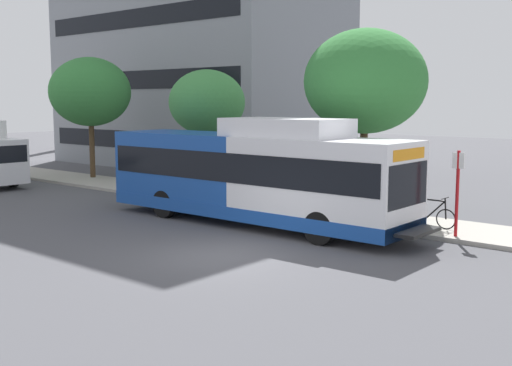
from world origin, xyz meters
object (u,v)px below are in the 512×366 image
(bicycle_parked, at_px, (430,214))
(bus_stop_sign_pole, at_px, (457,187))
(street_tree_near_stop, at_px, (365,82))
(street_tree_mid_block, at_px, (207,103))
(transit_bus, at_px, (253,175))
(street_tree_far_block, at_px, (90,92))

(bicycle_parked, bearing_deg, bus_stop_sign_pole, -123.16)
(street_tree_near_stop, distance_m, street_tree_mid_block, 7.76)
(transit_bus, bearing_deg, street_tree_mid_block, 57.54)
(bicycle_parked, relative_size, street_tree_mid_block, 0.32)
(transit_bus, relative_size, bicycle_parked, 6.96)
(transit_bus, bearing_deg, street_tree_far_block, 75.22)
(bus_stop_sign_pole, xyz_separation_m, street_tree_near_stop, (2.06, 4.43, 3.25))
(bus_stop_sign_pole, distance_m, street_tree_near_stop, 5.87)
(bicycle_parked, distance_m, street_tree_near_stop, 5.56)
(street_tree_near_stop, height_order, street_tree_far_block, street_tree_near_stop)
(bicycle_parked, height_order, street_tree_mid_block, street_tree_mid_block)
(transit_bus, height_order, street_tree_mid_block, street_tree_mid_block)
(bus_stop_sign_pole, height_order, street_tree_mid_block, street_tree_mid_block)
(bicycle_parked, relative_size, street_tree_near_stop, 0.26)
(bus_stop_sign_pole, height_order, bicycle_parked, bus_stop_sign_pole)
(street_tree_mid_block, xyz_separation_m, street_tree_far_block, (0.16, 8.81, 0.55))
(transit_bus, distance_m, bicycle_parked, 5.95)
(bicycle_parked, height_order, street_tree_far_block, street_tree_far_block)
(bus_stop_sign_pole, bearing_deg, street_tree_far_block, 84.83)
(street_tree_near_stop, bearing_deg, street_tree_far_block, 90.55)
(street_tree_near_stop, distance_m, street_tree_far_block, 16.54)
(street_tree_near_stop, bearing_deg, bicycle_parked, -111.53)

